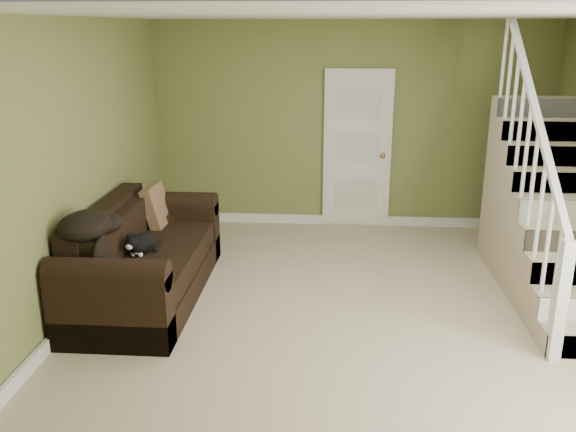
% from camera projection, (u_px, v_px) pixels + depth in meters
% --- Properties ---
extents(floor, '(5.00, 5.50, 0.01)m').
position_uv_depth(floor, '(353.00, 317.00, 5.50)').
color(floor, tan).
rests_on(floor, ground).
extents(ceiling, '(5.00, 5.50, 0.01)m').
position_uv_depth(ceiling, '(363.00, 15.00, 4.73)').
color(ceiling, white).
rests_on(ceiling, wall_back).
extents(wall_back, '(5.00, 0.04, 2.60)m').
position_uv_depth(wall_back, '(350.00, 126.00, 7.73)').
color(wall_back, olive).
rests_on(wall_back, floor).
extents(wall_front, '(5.00, 0.04, 2.60)m').
position_uv_depth(wall_front, '(382.00, 336.00, 2.50)').
color(wall_front, olive).
rests_on(wall_front, floor).
extents(wall_left, '(0.04, 5.50, 2.60)m').
position_uv_depth(wall_left, '(69.00, 173.00, 5.29)').
color(wall_left, olive).
rests_on(wall_left, floor).
extents(baseboard_back, '(5.00, 0.04, 0.12)m').
position_uv_depth(baseboard_back, '(347.00, 220.00, 8.07)').
color(baseboard_back, white).
rests_on(baseboard_back, floor).
extents(baseboard_left, '(0.04, 5.50, 0.12)m').
position_uv_depth(baseboard_left, '(86.00, 303.00, 5.66)').
color(baseboard_left, white).
rests_on(baseboard_left, floor).
extents(door, '(0.86, 0.12, 2.02)m').
position_uv_depth(door, '(357.00, 150.00, 7.77)').
color(door, white).
rests_on(door, floor).
extents(staircase, '(1.00, 2.51, 2.82)m').
position_uv_depth(staircase, '(552.00, 222.00, 6.09)').
color(staircase, tan).
rests_on(staircase, floor).
extents(sofa, '(0.99, 2.28, 0.90)m').
position_uv_depth(sofa, '(143.00, 262.00, 5.86)').
color(sofa, black).
rests_on(sofa, floor).
extents(side_table, '(0.59, 0.59, 0.79)m').
position_uv_depth(side_table, '(153.00, 234.00, 6.80)').
color(side_table, black).
rests_on(side_table, floor).
extents(cat, '(0.26, 0.52, 0.25)m').
position_uv_depth(cat, '(141.00, 244.00, 5.66)').
color(cat, black).
rests_on(cat, sofa).
extents(banana, '(0.07, 0.21, 0.06)m').
position_uv_depth(banana, '(153.00, 271.00, 5.20)').
color(banana, yellow).
rests_on(banana, sofa).
extents(throw_pillow, '(0.23, 0.46, 0.47)m').
position_uv_depth(throw_pillow, '(156.00, 206.00, 6.48)').
color(throw_pillow, '#513420').
rests_on(throw_pillow, sofa).
extents(throw_blanket, '(0.52, 0.62, 0.23)m').
position_uv_depth(throw_blanket, '(85.00, 225.00, 5.06)').
color(throw_blanket, black).
rests_on(throw_blanket, sofa).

